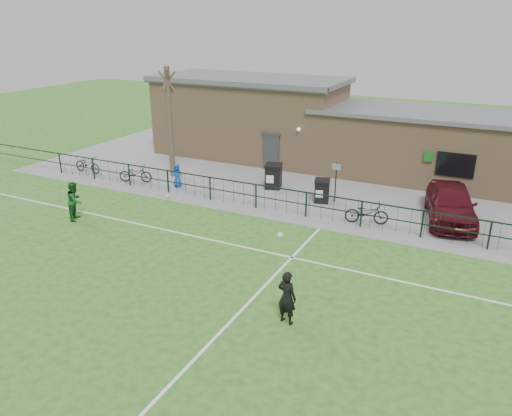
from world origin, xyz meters
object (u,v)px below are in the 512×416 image
at_px(sign_post, 336,182).
at_px(outfield_player, 75,201).
at_px(ball_ground, 168,196).
at_px(bicycle_a, 87,164).
at_px(wheelie_bin_right, 322,191).
at_px(car_maroon, 451,203).
at_px(bare_tree, 170,123).
at_px(bicycle_c, 135,174).
at_px(bicycle_e, 367,213).
at_px(wheelie_bin_left, 274,177).
at_px(spectator_child, 177,175).

relative_size(sign_post, outfield_player, 1.16).
xyz_separation_m(sign_post, ball_ground, (-7.55, -3.24, -0.91)).
height_order(bicycle_a, outfield_player, outfield_player).
xyz_separation_m(bicycle_a, outfield_player, (4.69, -5.53, 0.36)).
relative_size(wheelie_bin_right, bicycle_a, 0.56).
xyz_separation_m(car_maroon, ball_ground, (-12.80, -3.19, -0.72)).
xyz_separation_m(bare_tree, car_maroon, (14.79, -0.08, -2.17)).
bearing_deg(wheelie_bin_right, bicycle_c, 173.13).
relative_size(wheelie_bin_right, bicycle_e, 0.56).
bearing_deg(ball_ground, bicycle_c, 155.98).
xyz_separation_m(car_maroon, outfield_player, (-14.81, -7.16, 0.03)).
bearing_deg(bicycle_c, bicycle_a, 66.05).
relative_size(bicycle_c, outfield_player, 1.04).
distance_m(wheelie_bin_left, outfield_player, 9.86).
height_order(wheelie_bin_left, bicycle_e, wheelie_bin_left).
bearing_deg(bicycle_c, wheelie_bin_right, -102.06).
distance_m(sign_post, outfield_player, 11.98).
xyz_separation_m(bare_tree, spectator_child, (1.40, -1.54, -2.37)).
height_order(bare_tree, bicycle_c, bare_tree).
relative_size(wheelie_bin_right, car_maroon, 0.22).
bearing_deg(ball_ground, sign_post, 23.26).
height_order(bicycle_a, ball_ground, bicycle_a).
distance_m(bicycle_a, outfield_player, 7.26).
relative_size(bare_tree, wheelie_bin_right, 5.82).
distance_m(sign_post, car_maroon, 5.26).
relative_size(bicycle_e, outfield_player, 1.07).
xyz_separation_m(bicycle_a, ball_ground, (6.70, -1.56, -0.39)).
xyz_separation_m(bicycle_c, ball_ground, (3.09, -1.38, -0.38)).
bearing_deg(bicycle_a, bare_tree, -67.34).
xyz_separation_m(sign_post, car_maroon, (5.25, -0.05, -0.19)).
distance_m(sign_post, bicycle_e, 2.93).
xyz_separation_m(outfield_player, ball_ground, (2.01, 3.97, -0.75)).
bearing_deg(ball_ground, bicycle_a, 166.91).
relative_size(bare_tree, bicycle_c, 3.34).
xyz_separation_m(sign_post, spectator_child, (-8.14, -1.51, -0.39)).
bearing_deg(car_maroon, wheelie_bin_left, 163.19).
relative_size(bicycle_a, spectator_child, 1.51).
height_order(bicycle_c, spectator_child, spectator_child).
bearing_deg(ball_ground, spectator_child, 108.98).
xyz_separation_m(bare_tree, outfield_player, (-0.02, -7.25, -2.14)).
xyz_separation_m(car_maroon, bicycle_a, (-19.50, -1.63, -0.33)).
distance_m(bare_tree, bicycle_c, 3.33).
xyz_separation_m(wheelie_bin_right, ball_ground, (-6.98, -2.97, -0.42)).
relative_size(bare_tree, car_maroon, 1.26).
xyz_separation_m(spectator_child, outfield_player, (-1.42, -5.70, 0.23)).
bearing_deg(wheelie_bin_right, bicycle_e, -49.12).
distance_m(wheelie_bin_left, bicycle_a, 10.94).
height_order(spectator_child, ball_ground, spectator_child).
bearing_deg(bicycle_a, bicycle_c, -90.26).
bearing_deg(bare_tree, ball_ground, -58.68).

